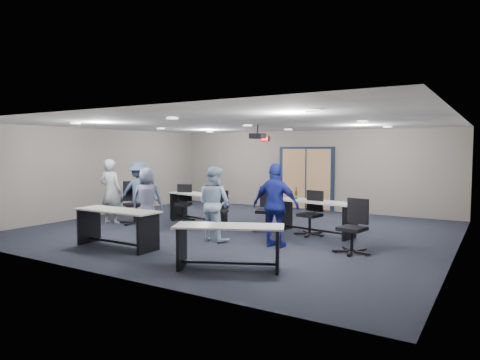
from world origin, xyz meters
The scene contains 25 objects.
floor centered at (0.00, 0.00, 0.00)m, with size 10.00×10.00×0.00m, color black.
back_wall centered at (0.00, 4.50, 1.35)m, with size 10.00×0.04×2.70m, color gray.
front_wall centered at (0.00, -4.50, 1.35)m, with size 10.00×0.04×2.70m, color gray.
left_wall centered at (-5.00, 0.00, 1.35)m, with size 0.04×9.00×2.70m, color gray.
right_wall centered at (5.00, 0.00, 1.35)m, with size 0.04×9.00×2.70m, color gray.
ceiling centered at (0.00, 0.00, 2.70)m, with size 10.00×9.00×0.04m, color silver.
double_door centered at (0.00, 4.46, 1.05)m, with size 2.00×0.07×2.20m.
exit_sign centered at (-1.60, 4.44, 2.45)m, with size 0.32×0.07×0.18m.
ceiling_projector centered at (0.30, 0.50, 2.40)m, with size 0.35×0.32×0.37m.
ceiling_can_lights centered at (0.00, 0.25, 2.67)m, with size 6.24×5.74×0.02m, color white, non-canonical shape.
table_front_left centered at (-1.11, -2.99, 0.54)m, with size 1.97×0.67×0.80m.
table_front_right centered at (1.77, -3.14, 0.52)m, with size 1.95×1.35×0.76m.
table_back_left centered at (-1.63, 0.48, 0.55)m, with size 2.08×1.08×0.94m.
table_back_right centered at (1.90, 0.48, 0.56)m, with size 2.09×0.99×1.12m.
chair_back_a centered at (-2.11, 0.41, 0.52)m, with size 0.65×0.65×1.04m, color black, non-canonical shape.
chair_back_b centered at (-0.51, -0.13, 0.49)m, with size 0.62×0.62×0.98m, color black, non-canonical shape.
chair_back_c centered at (0.73, 0.20, 0.55)m, with size 0.70×0.70×1.11m, color black, non-canonical shape.
chair_back_d centered at (1.84, 0.29, 0.53)m, with size 0.67×0.67×1.07m, color black, non-canonical shape.
chair_loose_left centered at (-2.87, -0.75, 0.59)m, with size 0.74×0.74×1.18m, color black, non-canonical shape.
chair_loose_right centered at (3.24, -0.94, 0.54)m, with size 0.68×0.68×1.07m, color black, non-canonical shape.
person_gray centered at (-3.46, -1.05, 0.90)m, with size 0.66×0.43×1.80m, color #9FA4AD.
person_plaid centered at (-1.89, -1.28, 0.80)m, with size 0.78×0.51×1.60m, color slate.
person_lightblue centered at (0.22, -1.35, 0.84)m, with size 0.81×0.63×1.67m, color #BEDCFC.
person_navy centered at (1.71, -1.23, 0.88)m, with size 1.03×0.43×1.76m, color navy.
person_back centered at (-2.85, -0.57, 0.86)m, with size 1.12×0.64×1.73m, color #405374.
Camera 1 is at (5.70, -9.18, 2.03)m, focal length 32.00 mm.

